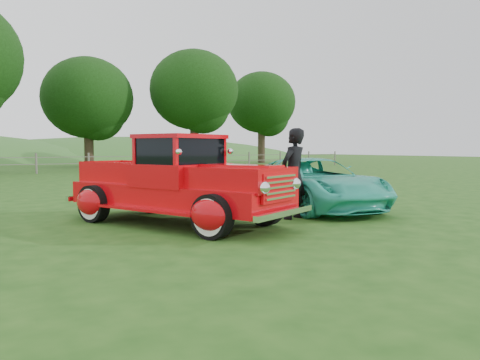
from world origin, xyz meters
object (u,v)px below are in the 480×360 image
tree_mid_east (194,90)px  red_pickup (179,184)px  teal_sedan (313,184)px  man (293,174)px  tree_near_east (88,98)px  tree_far_east (262,103)px

tree_mid_east → red_pickup: tree_mid_east is taller
teal_sedan → man: man is taller
tree_near_east → man: bearing=-97.3°
tree_near_east → tree_mid_east: (8.00, -2.00, 0.93)m
tree_far_east → tree_near_east: bearing=-176.6°
tree_far_east → teal_sedan: (-19.23, -28.49, -5.23)m
tree_far_east → red_pickup: (-23.01, -28.71, -5.06)m
tree_near_east → red_pickup: bearing=-102.2°
tree_mid_east → teal_sedan: bearing=-111.9°
tree_near_east → tree_far_east: tree_far_east is taller
teal_sedan → red_pickup: bearing=-165.6°
tree_mid_east → tree_far_east: (9.00, 3.00, -0.31)m
tree_near_east → teal_sedan: bearing=-94.6°
man → tree_mid_east: bearing=-130.5°
red_pickup → tree_mid_east: bearing=40.2°
tree_mid_east → man: bearing=-113.8°
red_pickup → man: man is taller
red_pickup → tree_far_east: bearing=30.1°
tree_mid_east → red_pickup: bearing=-118.6°
tree_far_east → man: tree_far_east is taller
red_pickup → man: (2.35, -0.72, 0.17)m
tree_near_east → tree_mid_east: tree_mid_east is taller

